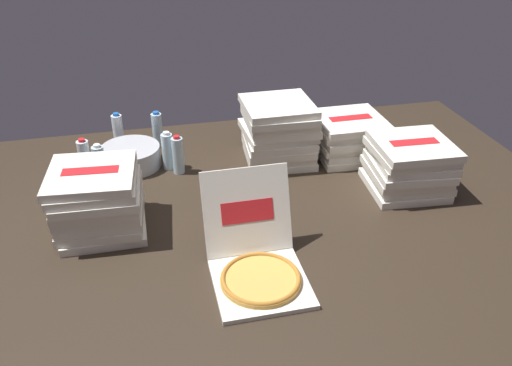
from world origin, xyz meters
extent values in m
cube|color=#2D2319|center=(0.00, 0.00, -0.01)|extent=(3.20, 2.40, 0.02)
cube|color=silver|center=(-0.17, -0.48, 0.01)|extent=(0.38, 0.38, 0.02)
cylinder|color=gold|center=(-0.17, -0.48, 0.03)|extent=(0.33, 0.33, 0.02)
torus|color=#B1712A|center=(-0.17, -0.48, 0.04)|extent=(0.33, 0.33, 0.02)
cube|color=silver|center=(-0.17, -0.23, 0.20)|extent=(0.38, 0.15, 0.36)
cube|color=red|center=(-0.17, -0.24, 0.20)|extent=(0.23, 0.04, 0.09)
cube|color=silver|center=(0.63, 0.53, 0.02)|extent=(0.41, 0.41, 0.04)
cube|color=silver|center=(0.64, 0.54, 0.06)|extent=(0.41, 0.41, 0.04)
cube|color=silver|center=(0.62, 0.55, 0.10)|extent=(0.40, 0.40, 0.04)
cube|color=silver|center=(0.63, 0.53, 0.14)|extent=(0.39, 0.39, 0.04)
cube|color=silver|center=(0.62, 0.55, 0.18)|extent=(0.41, 0.41, 0.04)
cube|color=silver|center=(0.62, 0.54, 0.22)|extent=(0.38, 0.38, 0.04)
cube|color=red|center=(0.62, 0.54, 0.24)|extent=(0.25, 0.07, 0.00)
cube|color=silver|center=(-0.79, 0.08, 0.02)|extent=(0.38, 0.38, 0.04)
cube|color=red|center=(-0.79, 0.08, 0.04)|extent=(0.25, 0.07, 0.00)
cube|color=silver|center=(-0.80, 0.08, 0.06)|extent=(0.41, 0.41, 0.04)
cube|color=red|center=(-0.80, 0.08, 0.08)|extent=(0.25, 0.09, 0.00)
cube|color=silver|center=(-0.80, 0.09, 0.10)|extent=(0.40, 0.40, 0.04)
cube|color=silver|center=(-0.80, 0.09, 0.14)|extent=(0.41, 0.41, 0.04)
cube|color=red|center=(-0.80, 0.09, 0.16)|extent=(0.25, 0.08, 0.00)
cube|color=silver|center=(-0.80, 0.08, 0.18)|extent=(0.41, 0.41, 0.04)
cube|color=silver|center=(-0.80, 0.07, 0.22)|extent=(0.40, 0.40, 0.04)
cube|color=silver|center=(-0.81, 0.08, 0.26)|extent=(0.40, 0.40, 0.04)
cube|color=silver|center=(-0.82, 0.08, 0.30)|extent=(0.41, 0.41, 0.04)
cube|color=red|center=(-0.82, 0.08, 0.32)|extent=(0.25, 0.09, 0.00)
cube|color=silver|center=(0.76, 0.10, 0.02)|extent=(0.41, 0.41, 0.04)
cube|color=red|center=(0.76, 0.10, 0.04)|extent=(0.25, 0.09, 0.00)
cube|color=silver|center=(0.78, 0.11, 0.06)|extent=(0.42, 0.42, 0.04)
cube|color=silver|center=(0.77, 0.10, 0.10)|extent=(0.42, 0.42, 0.04)
cube|color=silver|center=(0.77, 0.09, 0.14)|extent=(0.42, 0.42, 0.04)
cube|color=silver|center=(0.78, 0.10, 0.18)|extent=(0.43, 0.43, 0.04)
cube|color=red|center=(0.78, 0.10, 0.20)|extent=(0.25, 0.10, 0.00)
cube|color=silver|center=(0.78, 0.10, 0.22)|extent=(0.40, 0.40, 0.04)
cube|color=silver|center=(0.78, 0.09, 0.26)|extent=(0.40, 0.40, 0.04)
cube|color=red|center=(0.78, 0.09, 0.28)|extent=(0.25, 0.08, 0.00)
cube|color=silver|center=(0.20, 0.58, 0.02)|extent=(0.41, 0.41, 0.04)
cube|color=red|center=(0.20, 0.58, 0.04)|extent=(0.25, 0.09, 0.00)
cube|color=silver|center=(0.20, 0.59, 0.06)|extent=(0.41, 0.41, 0.04)
cube|color=silver|center=(0.19, 0.58, 0.10)|extent=(0.41, 0.41, 0.04)
cube|color=red|center=(0.19, 0.58, 0.12)|extent=(0.25, 0.09, 0.00)
cube|color=silver|center=(0.20, 0.58, 0.14)|extent=(0.41, 0.41, 0.04)
cube|color=red|center=(0.20, 0.58, 0.16)|extent=(0.25, 0.08, 0.00)
cube|color=silver|center=(0.19, 0.59, 0.18)|extent=(0.39, 0.39, 0.04)
cube|color=red|center=(0.19, 0.59, 0.20)|extent=(0.25, 0.08, 0.00)
cube|color=silver|center=(0.21, 0.58, 0.22)|extent=(0.40, 0.40, 0.04)
cube|color=silver|center=(0.20, 0.58, 0.26)|extent=(0.39, 0.39, 0.04)
cube|color=red|center=(0.20, 0.58, 0.28)|extent=(0.25, 0.08, 0.00)
cube|color=silver|center=(0.19, 0.57, 0.30)|extent=(0.40, 0.40, 0.04)
cube|color=silver|center=(0.19, 0.58, 0.34)|extent=(0.38, 0.38, 0.04)
cylinder|color=#B7BABF|center=(-0.65, 0.69, 0.06)|extent=(0.34, 0.34, 0.12)
cylinder|color=silver|center=(-0.39, 0.55, 0.11)|extent=(0.06, 0.06, 0.21)
cylinder|color=red|center=(-0.39, 0.55, 0.22)|extent=(0.04, 0.04, 0.02)
cylinder|color=white|center=(-0.89, 0.63, 0.11)|extent=(0.06, 0.06, 0.21)
cylinder|color=red|center=(-0.89, 0.63, 0.22)|extent=(0.04, 0.04, 0.02)
cylinder|color=silver|center=(-0.44, 0.61, 0.11)|extent=(0.06, 0.06, 0.21)
cylinder|color=white|center=(-0.44, 0.61, 0.22)|extent=(0.04, 0.04, 0.02)
cylinder|color=white|center=(-0.71, 0.95, 0.11)|extent=(0.06, 0.06, 0.21)
cylinder|color=blue|center=(-0.71, 0.95, 0.22)|extent=(0.04, 0.04, 0.02)
cylinder|color=silver|center=(-0.48, 0.92, 0.11)|extent=(0.06, 0.06, 0.21)
cylinder|color=blue|center=(-0.48, 0.92, 0.22)|extent=(0.04, 0.04, 0.02)
cylinder|color=silver|center=(-0.81, 0.54, 0.11)|extent=(0.06, 0.06, 0.21)
cylinder|color=white|center=(-0.81, 0.54, 0.22)|extent=(0.04, 0.04, 0.02)
camera|label=1|loc=(-0.57, -2.11, 1.47)|focal=37.36mm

